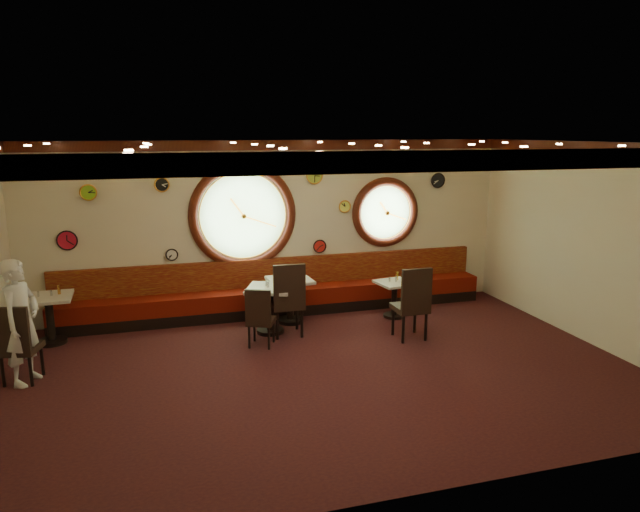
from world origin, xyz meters
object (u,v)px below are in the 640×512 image
(condiment_b_salt, at_px, (266,283))
(condiment_b_bottle, at_px, (276,280))
(condiment_a_salt, at_px, (38,294))
(condiment_d_bottle, at_px, (397,276))
(condiment_d_pepper, at_px, (396,279))
(chair_c, at_px, (288,295))
(condiment_a_pepper, at_px, (51,293))
(table_b, at_px, (270,304))
(condiment_c_pepper, at_px, (293,277))
(condiment_d_salt, at_px, (390,279))
(condiment_b_pepper, at_px, (268,284))
(chair_b, at_px, (260,314))
(condiment_c_salt, at_px, (283,276))
(condiment_c_bottle, at_px, (297,273))
(chair_a, at_px, (16,339))
(waiter, at_px, (21,322))
(chair_d, at_px, (413,299))
(table_a, at_px, (50,314))
(condiment_a_bottle, at_px, (59,290))
(table_d, at_px, (394,295))
(table_c, at_px, (290,295))

(condiment_b_salt, bearing_deg, condiment_b_bottle, 7.50)
(condiment_a_salt, relative_size, condiment_d_bottle, 0.57)
(condiment_a_salt, xyz_separation_m, condiment_d_pepper, (6.01, -0.31, -0.11))
(condiment_d_pepper, xyz_separation_m, condiment_d_bottle, (0.07, 0.12, 0.02))
(chair_c, relative_size, condiment_d_pepper, 7.04)
(condiment_a_pepper, height_order, condiment_d_bottle, condiment_a_pepper)
(table_b, height_order, condiment_c_pepper, condiment_c_pepper)
(table_b, bearing_deg, condiment_d_salt, 5.42)
(condiment_b_pepper, xyz_separation_m, condiment_c_pepper, (0.52, 0.36, -0.00))
(chair_b, bearing_deg, condiment_c_salt, 85.26)
(chair_c, relative_size, condiment_c_pepper, 7.89)
(condiment_b_salt, xyz_separation_m, condiment_c_bottle, (0.63, 0.40, 0.03))
(condiment_d_salt, xyz_separation_m, condiment_d_pepper, (0.11, -0.03, 0.01))
(chair_a, xyz_separation_m, condiment_b_bottle, (3.79, 1.17, 0.25))
(condiment_a_pepper, relative_size, condiment_d_bottle, 0.62)
(condiment_d_salt, distance_m, condiment_d_bottle, 0.20)
(condiment_a_pepper, height_order, waiter, waiter)
(condiment_d_salt, bearing_deg, condiment_b_salt, -176.80)
(condiment_d_salt, bearing_deg, condiment_b_pepper, -174.19)
(chair_a, distance_m, condiment_c_salt, 4.28)
(condiment_a_salt, bearing_deg, condiment_c_salt, -0.25)
(table_b, height_order, condiment_c_bottle, condiment_c_bottle)
(chair_d, relative_size, condiment_c_salt, 7.83)
(table_b, bearing_deg, condiment_c_salt, 54.59)
(condiment_a_pepper, distance_m, condiment_c_pepper, 3.93)
(condiment_d_salt, xyz_separation_m, condiment_b_bottle, (-2.13, -0.11, 0.17))
(condiment_d_salt, bearing_deg, chair_b, -161.70)
(condiment_c_pepper, distance_m, waiter, 4.29)
(table_a, xyz_separation_m, condiment_a_salt, (-0.14, 0.01, 0.34))
(condiment_d_pepper, xyz_separation_m, condiment_a_bottle, (-5.71, 0.37, 0.14))
(condiment_d_salt, height_order, condiment_b_pepper, condiment_b_pepper)
(condiment_d_salt, height_order, condiment_d_pepper, condiment_d_pepper)
(table_d, distance_m, waiter, 6.06)
(table_b, relative_size, condiment_c_salt, 9.76)
(condiment_a_pepper, distance_m, condiment_b_bottle, 3.60)
(chair_c, distance_m, condiment_a_salt, 3.96)
(condiment_c_salt, xyz_separation_m, condiment_d_bottle, (2.11, -0.18, -0.10))
(condiment_d_pepper, bearing_deg, chair_b, -163.10)
(chair_a, relative_size, condiment_c_pepper, 6.99)
(table_a, xyz_separation_m, table_c, (3.94, -0.05, 0.01))
(condiment_a_salt, distance_m, condiment_b_salt, 3.62)
(condiment_d_salt, distance_m, condiment_b_bottle, 2.14)
(condiment_b_pepper, bearing_deg, condiment_a_pepper, 171.55)
(condiment_d_salt, bearing_deg, chair_d, -94.88)
(table_d, relative_size, condiment_b_pepper, 6.82)
(table_b, bearing_deg, chair_a, -163.87)
(chair_c, relative_size, condiment_a_bottle, 5.23)
(chair_a, height_order, condiment_b_bottle, chair_a)
(condiment_b_salt, distance_m, condiment_b_bottle, 0.18)
(condiment_d_bottle, relative_size, waiter, 0.09)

